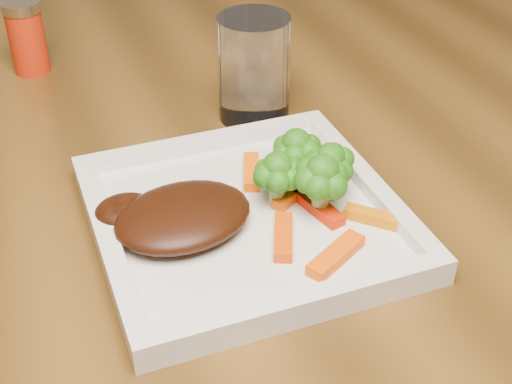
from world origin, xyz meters
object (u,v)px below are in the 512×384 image
object	(u,v)px
steak	(183,216)
plate	(246,222)
drinking_glass	(254,69)
dining_table	(75,379)
spice_shaker	(27,37)

from	to	relation	value
steak	plate	bearing A→B (deg)	-1.76
plate	drinking_glass	size ratio (longest dim) A/B	2.25
dining_table	drinking_glass	world-z (taller)	drinking_glass
dining_table	spice_shaker	distance (m)	0.46
spice_shaker	dining_table	bearing A→B (deg)	-99.70
steak	drinking_glass	distance (m)	0.24
dining_table	steak	world-z (taller)	steak
plate	steak	world-z (taller)	steak
dining_table	spice_shaker	size ratio (longest dim) A/B	17.39
plate	dining_table	bearing A→B (deg)	130.09
dining_table	plate	size ratio (longest dim) A/B	5.93
steak	drinking_glass	xyz separation A→B (m)	(0.14, 0.19, 0.03)
plate	drinking_glass	distance (m)	0.21
plate	spice_shaker	xyz separation A→B (m)	(-0.14, 0.40, 0.04)
dining_table	plate	world-z (taller)	plate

